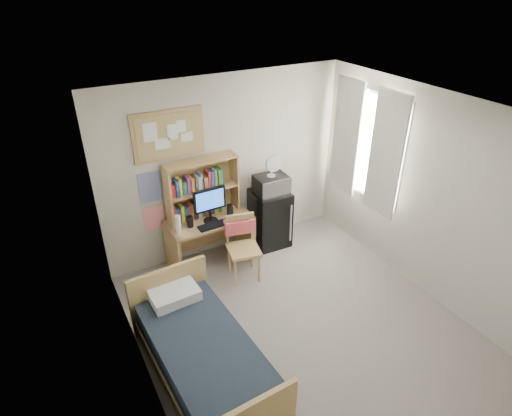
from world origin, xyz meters
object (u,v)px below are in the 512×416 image
desk (210,241)px  speaker_right (230,210)px  bulletin_board (169,135)px  bed (205,359)px  mini_fridge (270,218)px  microwave (271,184)px  speaker_left (190,222)px  desk_chair (244,249)px  desk_fan (271,166)px  monitor (210,205)px

desk → speaker_right: speaker_right is taller
bulletin_board → bed: bearing=-103.3°
mini_fridge → microwave: size_ratio=1.92×
bulletin_board → speaker_left: 1.17m
mini_fridge → microwave: bearing=-90.0°
speaker_right → mini_fridge: bearing=4.8°
desk_chair → microwave: (0.73, 0.54, 0.57)m
microwave → mini_fridge: bearing=90.0°
bulletin_board → mini_fridge: bearing=-11.0°
desk_chair → microwave: bearing=48.0°
desk → desk_chair: desk_chair is taller
desk_chair → desk_fan: size_ratio=2.97×
desk → desk_chair: 0.59m
desk_chair → desk_fan: bearing=48.0°
desk → microwave: microwave is taller
desk_chair → mini_fridge: 0.92m
mini_fridge → desk: bearing=-176.1°
desk_chair → mini_fridge: (0.73, 0.56, -0.01)m
desk_chair → desk_fan: desk_fan is taller
desk_fan → desk: bearing=-177.2°
desk → mini_fridge: (1.00, 0.03, 0.08)m
bulletin_board → microwave: 1.65m
bed → desk_fan: 2.81m
desk_chair → desk: bearing=128.9°
speaker_right → microwave: 0.73m
speaker_left → speaker_right: speaker_right is taller
desk_chair → speaker_right: bearing=97.7°
speaker_left → monitor: bearing=0.0°
desk → bed: bearing=-117.1°
desk_chair → desk_fan: 1.24m
speaker_right → microwave: (0.70, 0.06, 0.20)m
desk → desk_chair: size_ratio=1.29×
desk → speaker_right: bearing=-11.3°
speaker_left → desk_chair: bearing=-40.6°
desk → mini_fridge: size_ratio=1.32×
desk_fan → speaker_right: bearing=-172.8°
bulletin_board → monitor: bulletin_board is taller
mini_fridge → desk_fan: 0.86m
desk → desk_fan: 1.37m
bed → monitor: bearing=61.2°
microwave → desk_fan: bearing=0.0°
bulletin_board → speaker_right: 1.33m
desk_chair → microwave: 1.07m
mini_fridge → desk_fan: desk_fan is taller
mini_fridge → microwave: (-0.00, -0.02, 0.58)m
desk_chair → monitor: bearing=131.6°
monitor → microwave: monitor is taller
speaker_left → bulletin_board: bearing=97.1°
bulletin_board → speaker_right: (0.66, -0.35, -1.11)m
bulletin_board → bed: bulletin_board is taller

